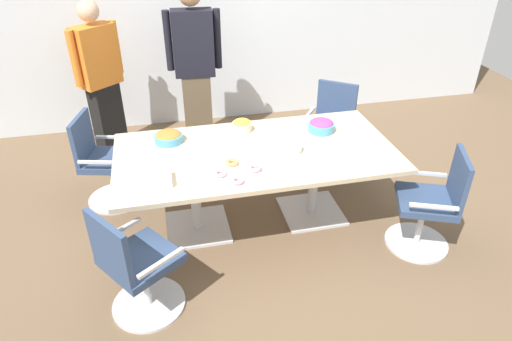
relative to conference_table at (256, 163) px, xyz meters
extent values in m
cube|color=brown|center=(0.00, 0.00, -0.63)|extent=(10.00, 10.00, 0.01)
cube|color=silver|center=(0.00, 2.40, 0.77)|extent=(8.00, 0.10, 2.80)
cube|color=#CCB793|center=(0.00, 0.00, 0.10)|extent=(2.40, 1.20, 0.04)
cube|color=silver|center=(-0.55, 0.00, -0.61)|extent=(0.56, 0.56, 0.02)
cylinder|color=silver|center=(-0.55, 0.00, -0.26)|extent=(0.09, 0.09, 0.69)
cube|color=silver|center=(0.55, 0.00, -0.61)|extent=(0.56, 0.56, 0.02)
cylinder|color=silver|center=(0.55, 0.00, -0.26)|extent=(0.09, 0.09, 0.69)
cylinder|color=silver|center=(1.01, 0.83, -0.61)|extent=(0.76, 0.76, 0.02)
cylinder|color=silver|center=(1.01, 0.83, -0.40)|extent=(0.05, 0.05, 0.41)
cube|color=#33476B|center=(1.01, 0.83, -0.17)|extent=(0.64, 0.64, 0.06)
cube|color=#33476B|center=(1.14, 1.00, 0.07)|extent=(0.37, 0.30, 0.42)
cube|color=silver|center=(1.21, 0.68, -0.05)|extent=(0.25, 0.31, 0.02)
cube|color=silver|center=(0.82, 0.98, -0.05)|extent=(0.25, 0.31, 0.02)
cylinder|color=silver|center=(-1.30, 0.64, -0.61)|extent=(0.66, 0.66, 0.02)
cylinder|color=silver|center=(-1.30, 0.64, -0.40)|extent=(0.05, 0.05, 0.41)
cube|color=#33476B|center=(-1.30, 0.64, -0.17)|extent=(0.56, 0.56, 0.06)
cube|color=#33476B|center=(-1.51, 0.70, 0.07)|extent=(0.15, 0.43, 0.42)
cube|color=silver|center=(-1.24, 0.88, -0.05)|extent=(0.36, 0.12, 0.02)
cube|color=silver|center=(-1.36, 0.41, -0.05)|extent=(0.36, 0.12, 0.02)
cylinder|color=silver|center=(-1.01, -0.83, -0.61)|extent=(0.75, 0.75, 0.02)
cylinder|color=silver|center=(-1.01, -0.83, -0.40)|extent=(0.05, 0.05, 0.41)
cube|color=#33476B|center=(-1.01, -0.83, -0.17)|extent=(0.64, 0.64, 0.06)
cube|color=#33476B|center=(-1.18, -0.95, 0.07)|extent=(0.29, 0.38, 0.42)
cube|color=silver|center=(-1.15, -0.63, -0.05)|extent=(0.32, 0.24, 0.02)
cube|color=silver|center=(-0.87, -1.03, -0.05)|extent=(0.32, 0.24, 0.02)
cylinder|color=silver|center=(1.30, -0.64, -0.61)|extent=(0.71, 0.71, 0.02)
cylinder|color=silver|center=(1.30, -0.64, -0.40)|extent=(0.05, 0.05, 0.41)
cube|color=#33476B|center=(1.30, -0.64, -0.17)|extent=(0.60, 0.60, 0.06)
cube|color=#33476B|center=(1.50, -0.72, 0.07)|extent=(0.20, 0.42, 0.42)
cube|color=silver|center=(1.21, -0.87, -0.05)|extent=(0.35, 0.17, 0.02)
cube|color=silver|center=(1.40, -0.42, -0.05)|extent=(0.35, 0.17, 0.02)
cube|color=black|center=(-1.37, 1.73, -0.21)|extent=(0.37, 0.36, 0.82)
cube|color=orange|center=(-1.37, 1.73, 0.52)|extent=(0.48, 0.45, 0.65)
sphere|color=#DBAD89|center=(-1.37, 1.73, 0.99)|extent=(0.22, 0.22, 0.22)
cylinder|color=orange|center=(-1.16, 1.90, 0.56)|extent=(0.11, 0.11, 0.59)
cylinder|color=orange|center=(-1.57, 1.57, 0.56)|extent=(0.11, 0.11, 0.59)
cube|color=brown|center=(-0.33, 1.61, -0.18)|extent=(0.33, 0.22, 0.90)
cube|color=black|center=(-0.33, 1.61, 0.63)|extent=(0.46, 0.25, 0.71)
cylinder|color=black|center=(-0.07, 1.59, 0.66)|extent=(0.09, 0.09, 0.64)
cylinder|color=black|center=(-0.60, 1.63, 0.66)|extent=(0.09, 0.09, 0.64)
cylinder|color=beige|center=(-0.04, 0.41, 0.16)|extent=(0.19, 0.19, 0.08)
ellipsoid|color=yellow|center=(-0.04, 0.41, 0.20)|extent=(0.16, 0.16, 0.07)
cylinder|color=#4C9EC6|center=(-0.72, 0.33, 0.16)|extent=(0.25, 0.25, 0.07)
ellipsoid|color=#AD702D|center=(-0.72, 0.33, 0.20)|extent=(0.22, 0.22, 0.06)
cylinder|color=#4C9EC6|center=(0.68, 0.24, 0.17)|extent=(0.25, 0.25, 0.08)
ellipsoid|color=#9E3D8E|center=(0.68, 0.24, 0.21)|extent=(0.22, 0.22, 0.07)
cylinder|color=white|center=(-0.22, -0.34, 0.13)|extent=(0.37, 0.37, 0.01)
torus|color=pink|center=(-0.09, -0.33, 0.15)|extent=(0.11, 0.11, 0.03)
torus|color=tan|center=(-0.24, -0.20, 0.15)|extent=(0.11, 0.11, 0.03)
torus|color=pink|center=(-0.36, -0.34, 0.15)|extent=(0.11, 0.11, 0.03)
torus|color=pink|center=(-0.25, -0.47, 0.15)|extent=(0.11, 0.11, 0.03)
cylinder|color=white|center=(0.28, -0.06, 0.13)|extent=(0.23, 0.23, 0.01)
cylinder|color=silver|center=(0.28, -0.06, 0.13)|extent=(0.23, 0.23, 0.01)
cylinder|color=white|center=(0.28, -0.06, 0.14)|extent=(0.23, 0.23, 0.01)
cylinder|color=silver|center=(0.28, -0.06, 0.15)|extent=(0.23, 0.23, 0.01)
cylinder|color=white|center=(0.28, -0.06, 0.15)|extent=(0.23, 0.23, 0.01)
cylinder|color=silver|center=(0.28, -0.06, 0.16)|extent=(0.23, 0.23, 0.01)
cylinder|color=white|center=(0.28, -0.06, 0.16)|extent=(0.23, 0.23, 0.01)
cylinder|color=silver|center=(0.28, -0.06, 0.17)|extent=(0.23, 0.23, 0.01)
cube|color=white|center=(-0.83, -0.33, 0.16)|extent=(0.19, 0.19, 0.07)
camera|label=1|loc=(-0.75, -3.29, 2.01)|focal=31.50mm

